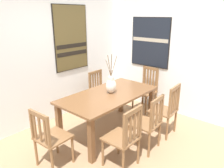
{
  "coord_description": "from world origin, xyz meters",
  "views": [
    {
      "loc": [
        -2.37,
        -1.77,
        2.08
      ],
      "look_at": [
        0.3,
        0.53,
        0.92
      ],
      "focal_mm": 34.48,
      "sensor_mm": 36.0,
      "label": 1
    }
  ],
  "objects": [
    {
      "name": "chair_5",
      "position": [
        -0.98,
        0.56,
        0.46
      ],
      "size": [
        0.44,
        0.44,
        0.89
      ],
      "color": "brown",
      "rests_on": "ground_plane"
    },
    {
      "name": "chair_3",
      "position": [
        0.83,
        1.35,
        0.47
      ],
      "size": [
        0.43,
        0.43,
        0.89
      ],
      "color": "brown",
      "rests_on": "ground_plane"
    },
    {
      "name": "painting_on_side_wall",
      "position": [
        1.79,
        0.71,
        1.48
      ],
      "size": [
        0.05,
        0.94,
        1.07
      ],
      "color": "black"
    },
    {
      "name": "chair_1",
      "position": [
        0.86,
        -0.25,
        0.49
      ],
      "size": [
        0.44,
        0.44,
        0.94
      ],
      "color": "brown",
      "rests_on": "ground_plane"
    },
    {
      "name": "centerpiece_vase",
      "position": [
        0.32,
        0.57,
        0.89
      ],
      "size": [
        0.22,
        0.27,
        0.72
      ],
      "color": "silver",
      "rests_on": "dining_table"
    },
    {
      "name": "chair_2",
      "position": [
        1.54,
        0.59,
        0.5
      ],
      "size": [
        0.45,
        0.45,
        0.96
      ],
      "color": "brown",
      "rests_on": "ground_plane"
    },
    {
      "name": "ground_plane",
      "position": [
        0.0,
        0.0,
        -0.01
      ],
      "size": [
        6.4,
        6.4,
        0.03
      ],
      "primitive_type": "cube",
      "color": "#A37F5B"
    },
    {
      "name": "dining_table",
      "position": [
        0.26,
        0.56,
        0.64
      ],
      "size": [
        1.79,
        0.92,
        0.75
      ],
      "color": "brown",
      "rests_on": "ground_plane"
    },
    {
      "name": "wall_side",
      "position": [
        1.86,
        0.0,
        1.35
      ],
      "size": [
        0.12,
        6.4,
        2.7
      ],
      "primitive_type": "cube",
      "color": "white",
      "rests_on": "ground_plane"
    },
    {
      "name": "wall_back",
      "position": [
        0.0,
        1.86,
        1.35
      ],
      "size": [
        6.4,
        0.12,
        2.7
      ],
      "primitive_type": "cube",
      "color": "white",
      "rests_on": "ground_plane"
    },
    {
      "name": "chair_4",
      "position": [
        -0.32,
        -0.23,
        0.48
      ],
      "size": [
        0.43,
        0.43,
        0.93
      ],
      "color": "brown",
      "rests_on": "ground_plane"
    },
    {
      "name": "chair_0",
      "position": [
        0.25,
        -0.25,
        0.47
      ],
      "size": [
        0.45,
        0.45,
        0.91
      ],
      "color": "brown",
      "rests_on": "ground_plane"
    },
    {
      "name": "painting_on_back_wall",
      "position": [
        0.47,
        1.79,
        1.6
      ],
      "size": [
        0.83,
        0.05,
        1.31
      ],
      "color": "black"
    }
  ]
}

